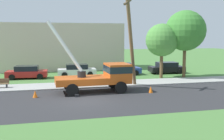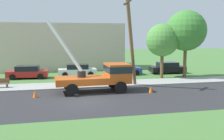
% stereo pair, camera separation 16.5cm
% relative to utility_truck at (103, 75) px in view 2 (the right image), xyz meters
% --- Properties ---
extents(ground_plane, '(120.00, 120.00, 0.00)m').
position_rel_utility_truck_xyz_m(ground_plane, '(-1.83, 9.19, -1.41)').
color(ground_plane, '#477538').
extents(road_asphalt, '(80.00, 8.73, 0.01)m').
position_rel_utility_truck_xyz_m(road_asphalt, '(-1.83, -2.81, -1.40)').
color(road_asphalt, '#2B2B2D').
rests_on(road_asphalt, ground).
extents(sidewalk_strip, '(80.00, 3.14, 0.10)m').
position_rel_utility_truck_xyz_m(sidewalk_strip, '(-1.83, 3.13, -1.36)').
color(sidewalk_strip, '#9E9E99').
rests_on(sidewalk_strip, ground).
extents(utility_truck, '(6.84, 3.21, 5.98)m').
position_rel_utility_truck_xyz_m(utility_truck, '(0.00, 0.00, 0.00)').
color(utility_truck, '#C65119').
rests_on(utility_truck, ground).
extents(leaning_utility_pole, '(2.17, 3.06, 8.64)m').
position_rel_utility_truck_xyz_m(leaning_utility_pole, '(2.75, 0.89, 3.02)').
color(leaning_utility_pole, brown).
rests_on(leaning_utility_pole, ground).
extents(traffic_cone_ahead, '(0.36, 0.36, 0.56)m').
position_rel_utility_truck_xyz_m(traffic_cone_ahead, '(3.79, -1.45, -1.13)').
color(traffic_cone_ahead, orange).
rests_on(traffic_cone_ahead, ground).
extents(traffic_cone_behind, '(0.36, 0.36, 0.56)m').
position_rel_utility_truck_xyz_m(traffic_cone_behind, '(-5.49, -1.04, -1.13)').
color(traffic_cone_behind, orange).
rests_on(traffic_cone_behind, ground).
extents(parked_sedan_red, '(4.49, 2.17, 1.42)m').
position_rel_utility_truck_xyz_m(parked_sedan_red, '(-6.85, 8.57, -0.70)').
color(parked_sedan_red, '#B21E1E').
rests_on(parked_sedan_red, ground).
extents(parked_sedan_white, '(4.45, 2.10, 1.42)m').
position_rel_utility_truck_xyz_m(parked_sedan_white, '(-1.31, 9.01, -0.70)').
color(parked_sedan_white, silver).
rests_on(parked_sedan_white, ground).
extents(parked_sedan_blue, '(4.43, 2.06, 1.42)m').
position_rel_utility_truck_xyz_m(parked_sedan_blue, '(4.16, 8.82, -0.70)').
color(parked_sedan_blue, '#263F99').
rests_on(parked_sedan_blue, ground).
extents(parked_sedan_black, '(4.46, 2.12, 1.42)m').
position_rel_utility_truck_xyz_m(parked_sedan_black, '(10.02, 8.88, -0.70)').
color(parked_sedan_black, black).
rests_on(parked_sedan_black, ground).
extents(park_bench, '(1.60, 0.45, 0.90)m').
position_rel_utility_truck_xyz_m(park_bench, '(-8.76, 3.19, -0.95)').
color(park_bench, brown).
rests_on(park_bench, ground).
extents(roadside_tree_near, '(3.63, 3.63, 6.07)m').
position_rel_utility_truck_xyz_m(roadside_tree_near, '(7.83, 5.61, 2.82)').
color(roadside_tree_near, brown).
rests_on(roadside_tree_near, ground).
extents(roadside_tree_far, '(4.51, 4.51, 7.55)m').
position_rel_utility_truck_xyz_m(roadside_tree_far, '(10.48, 5.32, 3.86)').
color(roadside_tree_far, brown).
rests_on(roadside_tree_far, ground).
extents(lowrise_building_backdrop, '(18.00, 6.00, 6.40)m').
position_rel_utility_truck_xyz_m(lowrise_building_backdrop, '(-3.28, 16.42, 1.79)').
color(lowrise_building_backdrop, beige).
rests_on(lowrise_building_backdrop, ground).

